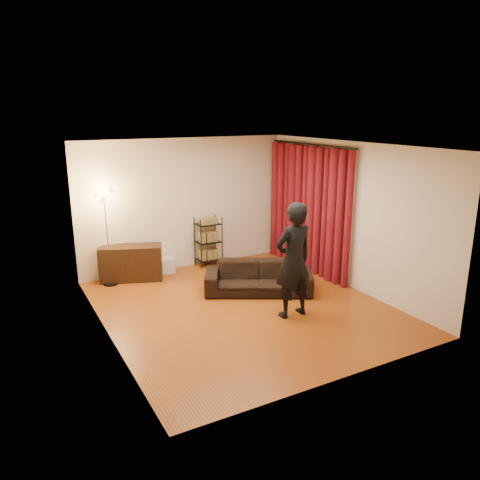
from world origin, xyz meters
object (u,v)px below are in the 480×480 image
sofa (258,278)px  floor_lamp (107,237)px  wire_shelf (208,242)px  media_cabinet (131,263)px  person (293,260)px  storage_boxes (166,265)px

sofa → floor_lamp: size_ratio=1.03×
wire_shelf → media_cabinet: bearing=-175.4°
sofa → floor_lamp: (-2.29, 1.70, 0.66)m
sofa → media_cabinet: (-1.86, 1.76, 0.06)m
person → storage_boxes: (-1.09, 2.96, -0.79)m
wire_shelf → floor_lamp: 2.17m
person → wire_shelf: bearing=-90.1°
sofa → storage_boxes: (-1.12, 1.84, -0.13)m
sofa → floor_lamp: floor_lamp is taller
media_cabinet → storage_boxes: size_ratio=3.25×
media_cabinet → storage_boxes: bearing=27.6°
sofa → floor_lamp: 2.93m
media_cabinet → wire_shelf: (1.69, 0.05, 0.19)m
sofa → media_cabinet: media_cabinet is taller
storage_boxes → sofa: bearing=-58.7°
wire_shelf → floor_lamp: size_ratio=0.57×
floor_lamp → sofa: bearing=-36.6°
sofa → wire_shelf: wire_shelf is taller
media_cabinet → floor_lamp: bearing=-151.6°
storage_boxes → floor_lamp: bearing=-173.1°
media_cabinet → storage_boxes: media_cabinet is taller
sofa → wire_shelf: size_ratio=1.81×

